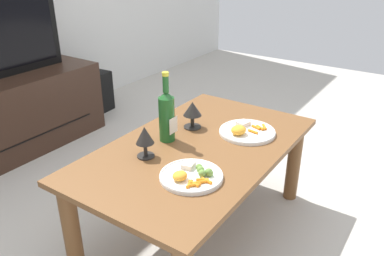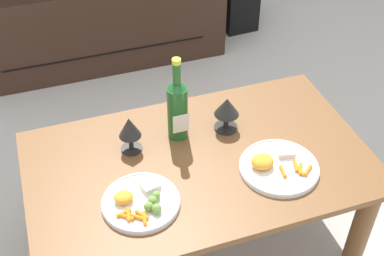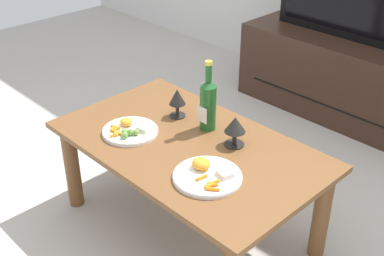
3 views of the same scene
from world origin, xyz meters
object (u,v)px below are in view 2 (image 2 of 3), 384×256
at_px(goblet_left, 130,129).
at_px(goblet_right, 227,109).
at_px(tv_stand, 97,16).
at_px(floor_speaker, 238,3).
at_px(dinner_plate_left, 141,202).
at_px(dining_table, 199,177).
at_px(wine_bottle, 177,107).
at_px(dinner_plate_right, 278,166).

distance_m(goblet_left, goblet_right, 0.34).
distance_m(tv_stand, floor_speaker, 0.89).
height_order(goblet_right, dinner_plate_left, goblet_right).
relative_size(dining_table, floor_speaker, 3.50).
xyz_separation_m(dining_table, goblet_left, (-0.20, 0.13, 0.17)).
height_order(wine_bottle, goblet_right, wine_bottle).
bearing_deg(floor_speaker, goblet_left, -128.96).
distance_m(goblet_left, dinner_plate_right, 0.50).
xyz_separation_m(floor_speaker, goblet_right, (-0.65, -1.40, 0.38)).
height_order(dining_table, dinner_plate_left, dinner_plate_left).
xyz_separation_m(dining_table, wine_bottle, (-0.03, 0.14, 0.21)).
bearing_deg(goblet_right, dining_table, -138.99).
bearing_deg(goblet_left, goblet_right, -0.00).
distance_m(tv_stand, wine_bottle, 1.38).
height_order(dinner_plate_left, dinner_plate_right, dinner_plate_right).
height_order(wine_bottle, goblet_left, wine_bottle).
bearing_deg(floor_speaker, dining_table, -121.07).
distance_m(floor_speaker, dinner_plate_right, 1.77).
height_order(dining_table, goblet_right, goblet_right).
bearing_deg(dinner_plate_right, tv_stand, 101.27).
distance_m(dining_table, tv_stand, 1.49).
height_order(tv_stand, goblet_left, goblet_left).
height_order(tv_stand, dinner_plate_left, dinner_plate_left).
bearing_deg(tv_stand, dinner_plate_right, -78.73).
height_order(dining_table, floor_speaker, dining_table).
height_order(dining_table, goblet_left, goblet_left).
height_order(goblet_right, dinner_plate_right, goblet_right).
height_order(floor_speaker, dinner_plate_right, dinner_plate_right).
xyz_separation_m(tv_stand, wine_bottle, (0.06, -1.33, 0.33)).
bearing_deg(dinner_plate_left, goblet_left, 82.82).
bearing_deg(dinner_plate_right, wine_bottle, 134.04).
xyz_separation_m(dining_table, dinner_plate_right, (0.23, -0.12, 0.09)).
height_order(tv_stand, wine_bottle, wine_bottle).
bearing_deg(wine_bottle, floor_speaker, 59.12).
bearing_deg(dinner_plate_right, goblet_right, 108.82).
bearing_deg(goblet_right, tv_stand, 99.85).
xyz_separation_m(floor_speaker, wine_bottle, (-0.83, -1.38, 0.42)).
distance_m(goblet_right, dinner_plate_right, 0.27).
xyz_separation_m(goblet_left, goblet_right, (0.34, -0.00, -0.00)).
distance_m(floor_speaker, wine_bottle, 1.66).
xyz_separation_m(tv_stand, floor_speaker, (0.89, 0.05, -0.09)).
bearing_deg(goblet_left, floor_speaker, 54.52).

